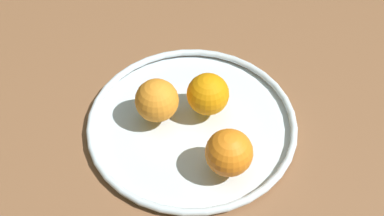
# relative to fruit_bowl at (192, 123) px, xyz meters

# --- Properties ---
(ground_plane) EXTENTS (1.63, 1.63, 0.04)m
(ground_plane) POSITION_rel_fruit_bowl_xyz_m (0.00, 0.00, -0.03)
(ground_plane) COLOR brown
(fruit_bowl) EXTENTS (0.35, 0.35, 0.02)m
(fruit_bowl) POSITION_rel_fruit_bowl_xyz_m (0.00, 0.00, 0.00)
(fruit_bowl) COLOR silver
(fruit_bowl) RESTS_ON ground_plane
(orange_front_right) EXTENTS (0.07, 0.07, 0.07)m
(orange_front_right) POSITION_rel_fruit_bowl_xyz_m (-0.06, 0.02, 0.04)
(orange_front_right) COLOR orange
(orange_front_right) RESTS_ON fruit_bowl
(orange_center) EXTENTS (0.07, 0.07, 0.07)m
(orange_center) POSITION_rel_fruit_bowl_xyz_m (0.03, 0.02, 0.04)
(orange_center) COLOR orange
(orange_center) RESTS_ON fruit_bowl
(orange_front_left) EXTENTS (0.07, 0.07, 0.07)m
(orange_front_left) POSITION_rel_fruit_bowl_xyz_m (0.04, -0.10, 0.05)
(orange_front_left) COLOR orange
(orange_front_left) RESTS_ON fruit_bowl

